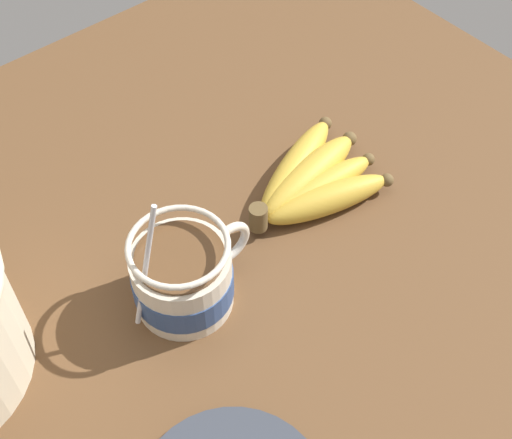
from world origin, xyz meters
TOP-DOWN VIEW (x-y plane):
  - table at (0.00, 0.00)cm, footprint 95.79×95.79cm
  - coffee_mug at (-8.00, 2.70)cm, footprint 13.98×9.85cm
  - banana_bunch at (11.24, 5.21)cm, footprint 18.06×14.03cm

SIDE VIEW (x-z plane):
  - table at x=0.00cm, z-range 0.00..3.44cm
  - banana_bunch at x=11.24cm, z-range 3.13..7.28cm
  - coffee_mug at x=-8.00cm, z-range -0.63..15.15cm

